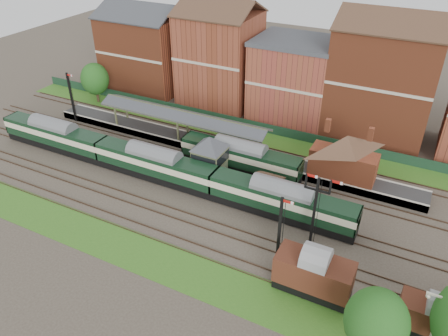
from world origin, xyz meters
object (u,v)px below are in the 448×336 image
at_px(semaphore_bracket, 315,206).
at_px(goods_van_a, 314,273).
at_px(platform_railcar, 240,157).
at_px(signal_box, 210,157).
at_px(dmu_train, 155,164).

relative_size(semaphore_bracket, goods_van_a, 1.20).
relative_size(platform_railcar, goods_van_a, 2.38).
relative_size(signal_box, goods_van_a, 0.88).
bearing_deg(signal_box, platform_railcar, 50.87).
relative_size(signal_box, dmu_train, 0.12).
distance_m(semaphore_bracket, platform_railcar, 15.51).
height_order(semaphore_bracket, dmu_train, semaphore_bracket).
distance_m(signal_box, semaphore_bracket, 16.16).
relative_size(semaphore_bracket, dmu_train, 0.16).
relative_size(signal_box, platform_railcar, 0.37).
bearing_deg(platform_railcar, signal_box, -129.13).
height_order(semaphore_bracket, platform_railcar, semaphore_bracket).
xyz_separation_m(semaphore_bracket, platform_railcar, (-12.39, 9.00, -2.43)).
bearing_deg(semaphore_bracket, goods_van_a, -72.11).
height_order(signal_box, goods_van_a, signal_box).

